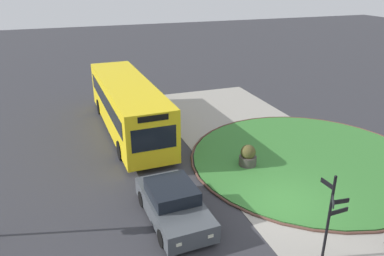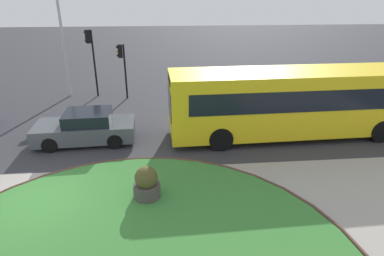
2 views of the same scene
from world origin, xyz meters
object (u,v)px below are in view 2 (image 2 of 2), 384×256
traffic_light_near (91,49)px  planter_kerbside (147,185)px  bus_yellow (295,101)px  lamppost_tall (60,19)px  traffic_light_far (122,59)px  car_far_lane (86,128)px

traffic_light_near → planter_kerbside: (3.65, -11.63, -2.45)m
bus_yellow → lamppost_tall: bearing=-33.7°
traffic_light_far → planter_kerbside: size_ratio=2.90×
traffic_light_near → bus_yellow: bearing=150.9°
traffic_light_far → car_far_lane: bearing=72.4°
bus_yellow → planter_kerbside: 7.94m
car_far_lane → lamppost_tall: (-2.49, 7.27, 3.99)m
traffic_light_near → planter_kerbside: size_ratio=3.57×
planter_kerbside → car_far_lane: bearing=121.0°
traffic_light_near → traffic_light_far: 2.09m
bus_yellow → traffic_light_near: bearing=-36.7°
bus_yellow → traffic_light_far: (-8.19, 6.41, 0.82)m
lamppost_tall → bus_yellow: bearing=-32.2°
traffic_light_far → lamppost_tall: bearing=-23.8°
car_far_lane → traffic_light_near: bearing=-85.2°
car_far_lane → traffic_light_far: (1.01, 6.32, 1.78)m
bus_yellow → traffic_light_near: size_ratio=2.75×
car_far_lane → traffic_light_far: 6.64m
traffic_light_near → lamppost_tall: (-1.61, 0.25, 1.67)m
traffic_light_near → lamppost_tall: 2.33m
car_far_lane → traffic_light_near: traffic_light_near is taller
traffic_light_far → bus_yellow: bearing=133.4°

